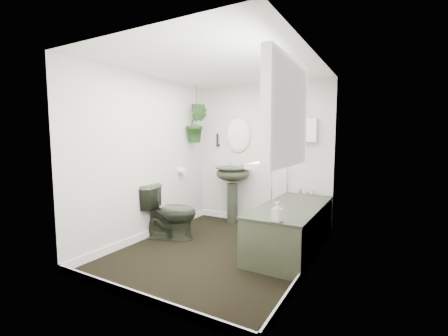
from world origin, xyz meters
The scene contains 22 objects.
floor centered at (0.00, 0.00, -0.01)m, with size 2.30×2.80×0.02m, color black.
ceiling centered at (0.00, 0.00, 2.31)m, with size 2.30×2.80×0.02m, color white.
wall_back centered at (0.00, 1.41, 1.15)m, with size 2.30×0.02×2.30m, color beige.
wall_front centered at (0.00, -1.41, 1.15)m, with size 2.30×0.02×2.30m, color beige.
wall_left centered at (-1.16, 0.00, 1.15)m, with size 0.02×2.80×2.30m, color beige.
wall_right centered at (1.16, 0.00, 1.15)m, with size 0.02×2.80×2.30m, color beige.
skirting centered at (0.00, 0.00, 0.05)m, with size 2.30×2.80×0.10m, color white.
bathtub centered at (0.80, 0.50, 0.29)m, with size 0.72×1.72×0.58m, color #262C1F, non-canonical shape.
bath_screen centered at (0.47, 0.99, 1.28)m, with size 0.04×0.72×1.40m, color silver, non-canonical shape.
shower_box centered at (0.80, 1.34, 1.55)m, with size 0.20×0.10×0.35m, color white.
oval_mirror centered at (-0.41, 1.37, 1.50)m, with size 0.46×0.03×0.62m, color beige.
wall_sconce centered at (-0.81, 1.36, 1.40)m, with size 0.04×0.04×0.22m, color black.
toilet_roll_holder centered at (-1.10, 0.70, 0.90)m, with size 0.11×0.11×0.11m, color white.
window_recess centered at (1.09, -0.70, 1.65)m, with size 0.08×1.00×0.90m, color white.
window_sill centered at (1.02, -0.70, 1.23)m, with size 0.18×1.00×0.04m, color white.
window_blinds centered at (1.04, -0.70, 1.65)m, with size 0.01×0.86×0.76m, color white.
toilet centered at (-0.85, 0.09, 0.38)m, with size 0.43×0.75×0.77m, color #262C1F.
pedestal_sink centered at (-0.41, 1.17, 0.48)m, with size 0.56×0.48×0.96m, color #262C1F, non-canonical shape.
sill_plant centered at (0.97, -0.40, 1.37)m, with size 0.22×0.19×0.24m, color black.
hanging_plant centered at (-0.97, 0.95, 1.67)m, with size 0.35×0.28×0.63m, color black.
soap_bottle centered at (0.88, -0.29, 0.68)m, with size 0.09×0.09×0.21m, color black.
hanging_pot centered at (-0.97, 0.95, 1.92)m, with size 0.16×0.16×0.12m, color #2D241D.
Camera 1 is at (1.88, -3.19, 1.45)m, focal length 24.00 mm.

